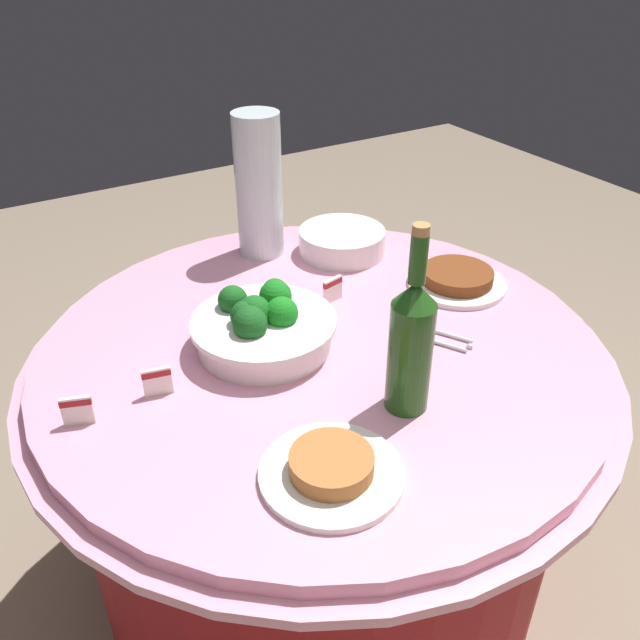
# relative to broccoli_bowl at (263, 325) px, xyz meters

# --- Properties ---
(ground_plane) EXTENTS (6.00, 6.00, 0.00)m
(ground_plane) POSITION_rel_broccoli_bowl_xyz_m (-0.10, 0.05, -0.79)
(ground_plane) COLOR gray
(buffet_table) EXTENTS (1.16, 1.16, 0.74)m
(buffet_table) POSITION_rel_broccoli_bowl_xyz_m (-0.10, 0.05, -0.41)
(buffet_table) COLOR maroon
(buffet_table) RESTS_ON ground_plane
(broccoli_bowl) EXTENTS (0.28, 0.28, 0.11)m
(broccoli_bowl) POSITION_rel_broccoli_bowl_xyz_m (0.00, 0.00, 0.00)
(broccoli_bowl) COLOR white
(broccoli_bowl) RESTS_ON buffet_table
(plate_stack) EXTENTS (0.21, 0.21, 0.06)m
(plate_stack) POSITION_rel_broccoli_bowl_xyz_m (-0.35, -0.26, -0.02)
(plate_stack) COLOR white
(plate_stack) RESTS_ON buffet_table
(wine_bottle) EXTENTS (0.07, 0.07, 0.34)m
(wine_bottle) POSITION_rel_broccoli_bowl_xyz_m (-0.13, 0.29, 0.08)
(wine_bottle) COLOR #205019
(wine_bottle) RESTS_ON buffet_table
(decorative_fruit_vase) EXTENTS (0.11, 0.11, 0.34)m
(decorative_fruit_vase) POSITION_rel_broccoli_bowl_xyz_m (-0.18, -0.37, 0.11)
(decorative_fruit_vase) COLOR silver
(decorative_fruit_vase) RESTS_ON buffet_table
(serving_tongs) EXTENTS (0.12, 0.16, 0.01)m
(serving_tongs) POSITION_rel_broccoli_bowl_xyz_m (-0.30, 0.15, -0.04)
(serving_tongs) COLOR silver
(serving_tongs) RESTS_ON buffet_table
(food_plate_peanuts) EXTENTS (0.22, 0.22, 0.04)m
(food_plate_peanuts) POSITION_rel_broccoli_bowl_xyz_m (0.07, 0.36, -0.03)
(food_plate_peanuts) COLOR white
(food_plate_peanuts) RESTS_ON buffet_table
(food_plate_stir_fry) EXTENTS (0.22, 0.22, 0.04)m
(food_plate_stir_fry) POSITION_rel_broccoli_bowl_xyz_m (-0.48, 0.02, -0.03)
(food_plate_stir_fry) COLOR white
(food_plate_stir_fry) RESTS_ON buffet_table
(label_placard_front) EXTENTS (0.05, 0.02, 0.05)m
(label_placard_front) POSITION_rel_broccoli_bowl_xyz_m (0.36, 0.05, -0.01)
(label_placard_front) COLOR white
(label_placard_front) RESTS_ON buffet_table
(label_placard_mid) EXTENTS (0.05, 0.02, 0.05)m
(label_placard_mid) POSITION_rel_broccoli_bowl_xyz_m (-0.20, -0.07, -0.01)
(label_placard_mid) COLOR white
(label_placard_mid) RESTS_ON buffet_table
(label_placard_rear) EXTENTS (0.05, 0.02, 0.05)m
(label_placard_rear) POSITION_rel_broccoli_bowl_xyz_m (0.23, 0.04, -0.01)
(label_placard_rear) COLOR white
(label_placard_rear) RESTS_ON buffet_table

